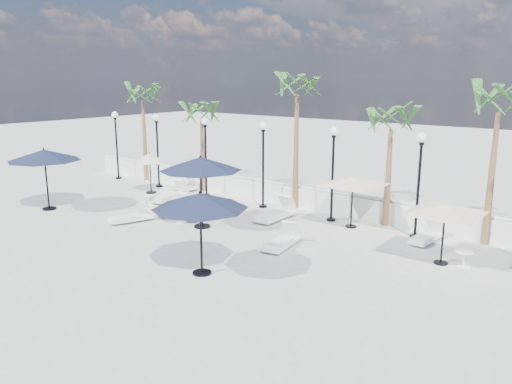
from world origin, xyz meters
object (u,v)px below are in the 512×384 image
Objects in this scene: parasol_navy_mid at (200,164)px; parasol_navy_right at (200,201)px; lounger_2 at (170,195)px; lounger_0 at (180,188)px; parasol_cream_sq_b at (446,204)px; lounger_5 at (427,236)px; parasol_navy_left at (44,155)px; parasol_cream_sq_a at (353,177)px; lounger_1 at (131,217)px; lounger_3 at (276,213)px; lounger_4 at (282,241)px; parasol_cream_small at (150,158)px.

parasol_navy_mid is 1.12× the size of parasol_navy_right.
lounger_0 is at bearing 113.57° from lounger_2.
lounger_2 reaches higher than lounger_0.
parasol_navy_right reaches higher than parasol_cream_sq_b.
parasol_navy_left reaches higher than lounger_5.
parasol_navy_mid is 5.84m from parasol_cream_sq_a.
parasol_navy_left reaches higher than parasol_cream_sq_b.
lounger_3 is (4.40, 3.88, 0.05)m from lounger_1.
lounger_4 is 5.40m from parasol_cream_sq_b.
parasol_navy_right reaches higher than lounger_0.
lounger_2 is 0.79× the size of parasol_navy_right.
parasol_navy_left is (-8.90, -4.87, 2.14)m from lounger_3.
lounger_1 is 0.61× the size of parasol_navy_left.
lounger_1 is 3.71m from lounger_2.
lounger_0 is 13.93m from parasol_cream_sq_b.
lounger_5 is (12.61, -0.00, -0.03)m from lounger_0.
lounger_1 is at bearing -164.73° from parasol_cream_sq_b.
parasol_cream_sq_b is 14.84m from parasol_cream_small.
parasol_cream_small is at bearing -171.70° from lounger_5.
lounger_3 reaches higher than lounger_4.
parasol_cream_sq_a is 4.44m from parasol_cream_sq_b.
lounger_1 is 0.43× the size of parasol_cream_sq_a.
parasol_cream_small is at bearing 157.78° from lounger_2.
parasol_navy_left is at bearing 173.73° from parasol_navy_right.
parasol_navy_left is 0.98× the size of parasol_navy_mid.
parasol_cream_sq_a is (0.72, 3.62, 1.74)m from lounger_4.
lounger_5 is 0.58× the size of parasol_navy_left.
parasol_navy_right is (6.05, -2.14, 2.00)m from lounger_1.
lounger_3 is 0.50× the size of parasol_cream_sq_a.
parasol_navy_left is at bearing -152.77° from lounger_3.
lounger_3 is 5.95m from lounger_5.
parasol_cream_sq_b is at bearing 11.98° from parasol_navy_mid.
lounger_4 is at bearing -51.78° from lounger_3.
lounger_1 is 11.91m from parasol_cream_sq_b.
lounger_2 is 5.76m from parasol_navy_left.
lounger_0 is 0.47× the size of parasol_cream_sq_a.
lounger_2 is at bearing -168.51° from lounger_5.
lounger_5 is 13.83m from parasol_cream_small.
parasol_cream_sq_a is at bearing 38.23° from parasol_navy_mid.
parasol_navy_left is at bearing -101.72° from lounger_0.
parasol_navy_left reaches higher than lounger_1.
lounger_4 is at bearing -101.21° from parasol_cream_sq_a.
parasol_cream_small is (-7.85, 0.05, 1.50)m from lounger_3.
lounger_4 is (8.03, -2.16, -0.03)m from lounger_2.
parasol_navy_mid is at bearing 17.34° from parasol_navy_left.
parasol_cream_sq_a is 1.05× the size of parasol_cream_sq_b.
lounger_2 is 0.70× the size of parasol_navy_mid.
parasol_navy_mid reaches higher than lounger_5.
parasol_cream_small is (-1.99, 0.52, 1.50)m from lounger_2.
parasol_navy_mid is at bearing -150.04° from lounger_5.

